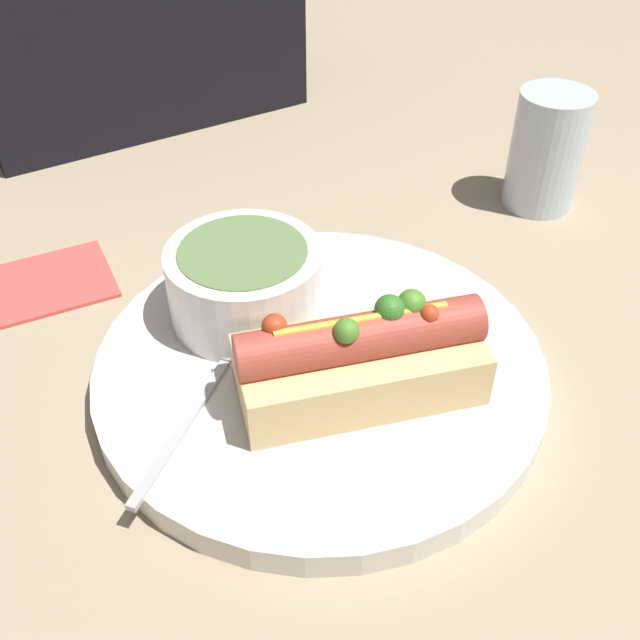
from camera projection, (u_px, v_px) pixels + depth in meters
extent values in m
plane|color=tan|center=(320.00, 378.00, 0.49)|extent=(4.00, 4.00, 0.00)
cylinder|color=white|center=(320.00, 368.00, 0.49)|extent=(0.29, 0.29, 0.02)
cube|color=#E5C17F|center=(359.00, 369.00, 0.45)|extent=(0.16, 0.10, 0.04)
cylinder|color=#B24738|center=(361.00, 338.00, 0.43)|extent=(0.15, 0.07, 0.03)
sphere|color=#387A28|center=(390.00, 310.00, 0.43)|extent=(0.02, 0.02, 0.02)
sphere|color=#518C2D|center=(346.00, 331.00, 0.42)|extent=(0.01, 0.01, 0.01)
sphere|color=#518C2D|center=(412.00, 304.00, 0.43)|extent=(0.02, 0.02, 0.02)
sphere|color=#C63F1E|center=(274.00, 326.00, 0.42)|extent=(0.01, 0.01, 0.01)
sphere|color=#C63F1E|center=(430.00, 314.00, 0.43)|extent=(0.01, 0.01, 0.01)
cylinder|color=gold|center=(362.00, 320.00, 0.42)|extent=(0.10, 0.03, 0.01)
cylinder|color=white|center=(245.00, 284.00, 0.50)|extent=(0.10, 0.10, 0.05)
cylinder|color=#66844C|center=(243.00, 257.00, 0.48)|extent=(0.08, 0.08, 0.01)
cube|color=#B7B7BC|center=(182.00, 429.00, 0.43)|extent=(0.09, 0.08, 0.00)
ellipsoid|color=#B7B7BC|center=(238.00, 340.00, 0.49)|extent=(0.05, 0.05, 0.01)
cylinder|color=silver|center=(546.00, 151.00, 0.63)|extent=(0.06, 0.06, 0.10)
cube|color=#E04C47|center=(15.00, 290.00, 0.56)|extent=(0.15, 0.09, 0.01)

